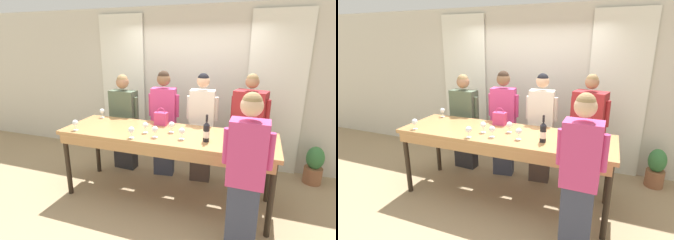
% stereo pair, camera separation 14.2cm
% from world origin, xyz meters
% --- Properties ---
extents(ground_plane, '(18.00, 18.00, 0.00)m').
position_xyz_m(ground_plane, '(0.00, 0.00, 0.00)').
color(ground_plane, tan).
extents(wall_back, '(12.00, 0.06, 2.80)m').
position_xyz_m(wall_back, '(0.00, 1.48, 1.40)').
color(wall_back, beige).
rests_on(wall_back, ground_plane).
extents(curtain_panel_left, '(0.90, 0.03, 2.69)m').
position_xyz_m(curtain_panel_left, '(-1.40, 1.41, 1.34)').
color(curtain_panel_left, white).
rests_on(curtain_panel_left, ground_plane).
extents(curtain_panel_right, '(0.90, 0.03, 2.69)m').
position_xyz_m(curtain_panel_right, '(1.40, 1.41, 1.34)').
color(curtain_panel_right, white).
rests_on(curtain_panel_right, ground_plane).
extents(tasting_bar, '(2.92, 0.90, 1.00)m').
position_xyz_m(tasting_bar, '(0.00, -0.03, 0.92)').
color(tasting_bar, '#B27F4C').
rests_on(tasting_bar, ground_plane).
extents(wine_bottle, '(0.08, 0.08, 0.34)m').
position_xyz_m(wine_bottle, '(0.58, -0.16, 1.13)').
color(wine_bottle, black).
rests_on(wine_bottle, tasting_bar).
extents(handbag, '(0.19, 0.11, 0.26)m').
position_xyz_m(handbag, '(-0.18, 0.30, 1.10)').
color(handbag, '#C63870').
rests_on(handbag, tasting_bar).
extents(wine_glass_front_left, '(0.08, 0.08, 0.15)m').
position_xyz_m(wine_glass_front_left, '(-1.22, -0.33, 1.11)').
color(wine_glass_front_left, white).
rests_on(wine_glass_front_left, tasting_bar).
extents(wine_glass_front_mid, '(0.08, 0.08, 0.15)m').
position_xyz_m(wine_glass_front_mid, '(0.99, 0.01, 1.11)').
color(wine_glass_front_mid, white).
rests_on(wine_glass_front_mid, tasting_bar).
extents(wine_glass_front_right, '(0.08, 0.08, 0.15)m').
position_xyz_m(wine_glass_front_right, '(-0.07, -0.22, 1.11)').
color(wine_glass_front_right, white).
rests_on(wine_glass_front_right, tasting_bar).
extents(wine_glass_center_left, '(0.08, 0.08, 0.15)m').
position_xyz_m(wine_glass_center_left, '(0.28, -0.18, 1.11)').
color(wine_glass_center_left, white).
rests_on(wine_glass_center_left, tasting_bar).
extents(wine_glass_center_mid, '(0.08, 0.08, 0.15)m').
position_xyz_m(wine_glass_center_mid, '(-1.23, 0.36, 1.11)').
color(wine_glass_center_mid, white).
rests_on(wine_glass_center_mid, tasting_bar).
extents(wine_glass_center_right, '(0.08, 0.08, 0.15)m').
position_xyz_m(wine_glass_center_right, '(0.07, 0.03, 1.11)').
color(wine_glass_center_right, white).
rests_on(wine_glass_center_right, tasting_bar).
extents(wine_glass_back_left, '(0.08, 0.08, 0.15)m').
position_xyz_m(wine_glass_back_left, '(-0.34, -0.35, 1.11)').
color(wine_glass_back_left, white).
rests_on(wine_glass_back_left, tasting_bar).
extents(wine_glass_back_mid, '(0.08, 0.08, 0.15)m').
position_xyz_m(wine_glass_back_mid, '(-0.25, -0.10, 1.11)').
color(wine_glass_back_mid, white).
rests_on(wine_glass_back_mid, tasting_bar).
extents(guest_olive_jacket, '(0.56, 0.25, 1.67)m').
position_xyz_m(guest_olive_jacket, '(-1.01, 0.69, 0.86)').
color(guest_olive_jacket, '#28282D').
rests_on(guest_olive_jacket, ground_plane).
extents(guest_pink_top, '(0.50, 0.27, 1.76)m').
position_xyz_m(guest_pink_top, '(-0.28, 0.69, 0.92)').
color(guest_pink_top, '#383D51').
rests_on(guest_pink_top, ground_plane).
extents(guest_cream_sweater, '(0.49, 0.26, 1.75)m').
position_xyz_m(guest_cream_sweater, '(0.35, 0.69, 0.90)').
color(guest_cream_sweater, '#473833').
rests_on(guest_cream_sweater, ground_plane).
extents(guest_striped_shirt, '(0.56, 0.37, 1.77)m').
position_xyz_m(guest_striped_shirt, '(1.05, 0.69, 0.89)').
color(guest_striped_shirt, '#28282D').
rests_on(guest_striped_shirt, ground_plane).
extents(host_pouring, '(0.47, 0.23, 1.75)m').
position_xyz_m(host_pouring, '(1.10, -0.75, 0.92)').
color(host_pouring, '#383D51').
rests_on(host_pouring, ground_plane).
extents(potted_plant, '(0.27, 0.27, 0.62)m').
position_xyz_m(potted_plant, '(2.08, 1.16, 0.30)').
color(potted_plant, '#935B3D').
rests_on(potted_plant, ground_plane).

